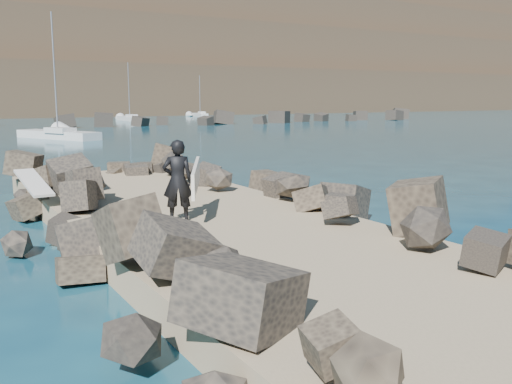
# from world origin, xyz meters

# --- Properties ---
(ground) EXTENTS (800.00, 800.00, 0.00)m
(ground) POSITION_xyz_m (0.00, 0.00, 0.00)
(ground) COLOR #0F384C
(ground) RESTS_ON ground
(jetty) EXTENTS (6.00, 26.00, 0.60)m
(jetty) POSITION_xyz_m (0.00, -2.00, 0.30)
(jetty) COLOR #8C7759
(jetty) RESTS_ON ground
(riprap_left) EXTENTS (2.60, 22.00, 1.00)m
(riprap_left) POSITION_xyz_m (-2.90, -1.50, 0.50)
(riprap_left) COLOR black
(riprap_left) RESTS_ON ground
(riprap_right) EXTENTS (2.60, 22.00, 1.00)m
(riprap_right) POSITION_xyz_m (2.90, -1.50, 0.50)
(riprap_right) COLOR black
(riprap_right) RESTS_ON ground
(breakwater_secondary) EXTENTS (52.00, 4.00, 1.20)m
(breakwater_secondary) POSITION_xyz_m (35.00, 55.00, 0.60)
(breakwater_secondary) COLOR black
(breakwater_secondary) RESTS_ON ground
(surfboard_resting) EXTENTS (0.69, 2.15, 0.07)m
(surfboard_resting) POSITION_xyz_m (-3.23, 5.17, 1.04)
(surfboard_resting) COLOR silver
(surfboard_resting) RESTS_ON riprap_left
(surfer_with_board) EXTENTS (1.42, 2.07, 1.86)m
(surfer_with_board) POSITION_xyz_m (-0.75, 1.10, 1.54)
(surfer_with_board) COLOR black
(surfer_with_board) RESTS_ON jetty
(sailboat_d) EXTENTS (1.85, 7.19, 8.60)m
(sailboat_d) POSITION_xyz_m (21.53, 71.84, 0.35)
(sailboat_d) COLOR silver
(sailboat_d) RESTS_ON ground
(sailboat_c) EXTENTS (5.40, 8.77, 10.39)m
(sailboat_c) POSITION_xyz_m (4.32, 38.57, 0.35)
(sailboat_c) COLOR silver
(sailboat_c) RESTS_ON ground
(sailboat_f) EXTENTS (2.33, 6.17, 7.39)m
(sailboat_f) POSITION_xyz_m (37.94, 82.37, 0.35)
(sailboat_f) COLOR silver
(sailboat_f) RESTS_ON ground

